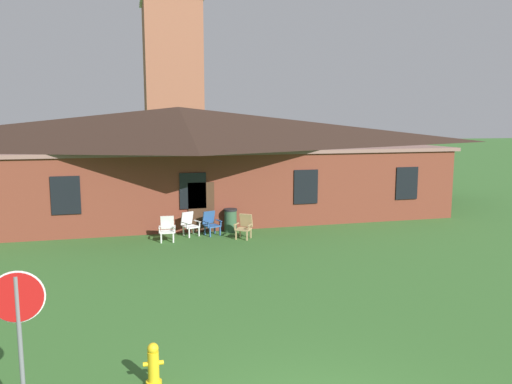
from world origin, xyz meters
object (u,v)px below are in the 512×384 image
object	(u,v)px
lawn_chair_near_door	(189,223)
lawn_chair_left_end	(211,223)
fire_hydrant	(153,365)
trash_bin	(230,220)
lawn_chair_middle	(244,226)
stop_sign	(18,317)
lawn_chair_by_porch	(167,228)

from	to	relation	value
lawn_chair_near_door	lawn_chair_left_end	distance (m)	0.87
lawn_chair_left_end	fire_hydrant	distance (m)	11.81
trash_bin	lawn_chair_middle	bearing A→B (deg)	-76.25
fire_hydrant	stop_sign	bearing A→B (deg)	-160.64
lawn_chair_by_porch	lawn_chair_near_door	distance (m)	1.17
stop_sign	lawn_chair_middle	bearing A→B (deg)	61.30
lawn_chair_middle	fire_hydrant	distance (m)	11.28
lawn_chair_near_door	trash_bin	size ratio (longest dim) A/B	0.98
lawn_chair_near_door	trash_bin	bearing A→B (deg)	8.04
lawn_chair_middle	trash_bin	distance (m)	1.29
lawn_chair_middle	lawn_chair_left_end	bearing A→B (deg)	141.69
fire_hydrant	trash_bin	bearing A→B (deg)	71.95
lawn_chair_by_porch	trash_bin	bearing A→B (deg)	19.15
lawn_chair_by_porch	fire_hydrant	distance (m)	10.87
trash_bin	lawn_chair_left_end	bearing A→B (deg)	-160.37
lawn_chair_middle	lawn_chair_by_porch	bearing A→B (deg)	173.90
lawn_chair_left_end	trash_bin	distance (m)	0.94
lawn_chair_near_door	lawn_chair_middle	bearing A→B (deg)	-26.11
lawn_chair_near_door	lawn_chair_left_end	bearing A→B (deg)	-4.48
lawn_chair_middle	fire_hydrant	size ratio (longest dim) A/B	1.21
lawn_chair_by_porch	lawn_chair_near_door	xyz separation A→B (m)	(0.94, 0.69, 0.00)
lawn_chair_by_porch	lawn_chair_middle	world-z (taller)	same
fire_hydrant	trash_bin	xyz separation A→B (m)	(3.83, 11.75, 0.12)
lawn_chair_by_porch	lawn_chair_near_door	bearing A→B (deg)	36.13
stop_sign	fire_hydrant	size ratio (longest dim) A/B	3.12
fire_hydrant	lawn_chair_near_door	bearing A→B (deg)	79.77
lawn_chair_near_door	lawn_chair_middle	world-z (taller)	same
stop_sign	lawn_chair_near_door	size ratio (longest dim) A/B	2.58
lawn_chair_near_door	fire_hydrant	size ratio (longest dim) A/B	1.21
lawn_chair_near_door	fire_hydrant	xyz separation A→B (m)	(-2.08, -11.50, -0.12)
lawn_chair_by_porch	trash_bin	size ratio (longest dim) A/B	0.98
stop_sign	lawn_chair_by_porch	bearing A→B (deg)	74.83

